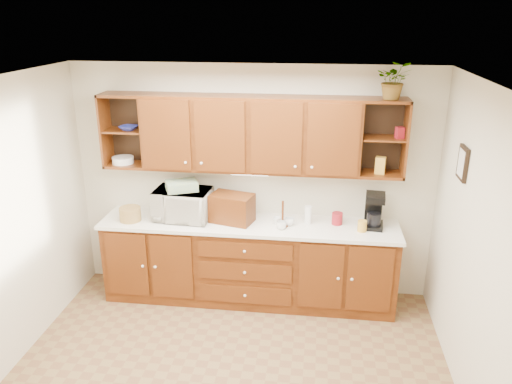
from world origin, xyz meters
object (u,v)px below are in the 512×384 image
(coffee_maker, at_px, (374,211))
(potted_plant, at_px, (394,80))
(microwave, at_px, (183,204))
(bread_box, at_px, (232,208))

(coffee_maker, xyz_separation_m, potted_plant, (0.09, 0.03, 1.36))
(microwave, distance_m, bread_box, 0.55)
(bread_box, xyz_separation_m, potted_plant, (1.60, 0.09, 1.38))
(bread_box, relative_size, potted_plant, 1.21)
(coffee_maker, bearing_deg, microwave, -172.50)
(bread_box, distance_m, coffee_maker, 1.52)
(bread_box, bearing_deg, coffee_maker, 17.25)
(microwave, xyz_separation_m, coffee_maker, (2.07, 0.05, 0.01))
(bread_box, distance_m, potted_plant, 2.11)
(bread_box, bearing_deg, potted_plant, 18.10)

